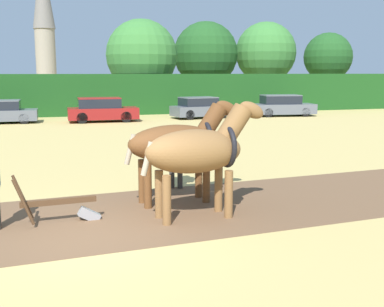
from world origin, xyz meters
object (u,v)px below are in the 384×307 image
object	(u,v)px
draft_horse_lead_left	(199,151)
draft_horse_lead_right	(179,143)
tree_center_left	(142,55)
plow	(66,207)
tree_center	(206,54)
parked_car_center	(200,108)
parked_car_center_right	(282,106)
parked_car_left	(2,112)
tree_right	(328,57)
farmer_beside_team	(176,152)
tree_center_right	(266,53)
parked_car_center_left	(102,110)
church_spire	(44,18)

from	to	relation	value
draft_horse_lead_left	draft_horse_lead_right	xyz separation A→B (m)	(-0.09, 1.30, -0.02)
tree_center_left	plow	xyz separation A→B (m)	(-7.37, -29.75, -4.13)
tree_center	plow	world-z (taller)	tree_center
parked_car_center	parked_car_center_right	size ratio (longest dim) A/B	0.90
plow	parked_car_left	size ratio (longest dim) A/B	0.44
tree_right	farmer_beside_team	xyz separation A→B (m)	(-23.70, -30.43, -3.58)
parked_car_center	parked_car_center_right	world-z (taller)	parked_car_center_right
tree_center_right	parked_car_center_left	distance (m)	21.01
parked_car_left	parked_car_center	distance (m)	12.57
tree_center	draft_horse_lead_right	xyz separation A→B (m)	(-11.10, -31.44, -3.29)
church_spire	plow	xyz separation A→B (m)	(0.10, -67.46, -10.77)
plow	tree_center_right	bearing A→B (deg)	54.76
tree_center	tree_center_right	bearing A→B (deg)	2.20
tree_center	parked_car_center_left	xyz separation A→B (m)	(-10.73, -11.69, -3.98)
parked_car_center_right	church_spire	bearing A→B (deg)	116.29
farmer_beside_team	church_spire	bearing A→B (deg)	31.09
parked_car_left	parked_car_center_left	size ratio (longest dim) A/B	0.93
parked_car_center	tree_right	bearing A→B (deg)	25.29
parked_car_left	tree_center_left	bearing A→B (deg)	40.17
tree_right	draft_horse_lead_right	distance (m)	39.98
parked_car_left	draft_horse_lead_left	bearing A→B (deg)	-74.22
tree_center	plow	bearing A→B (deg)	-113.07
parked_car_center_left	draft_horse_lead_right	bearing A→B (deg)	-89.85
tree_center_left	draft_horse_lead_left	xyz separation A→B (m)	(-4.62, -30.22, -3.01)
tree_center	parked_car_left	distance (m)	20.27
draft_horse_lead_left	draft_horse_lead_right	distance (m)	1.30
tree_right	parked_car_center	distance (m)	20.90
tree_center_right	plow	distance (m)	38.34
tree_center_right	farmer_beside_team	world-z (taller)	tree_center_right
tree_right	parked_car_center	world-z (taller)	tree_right
farmer_beside_team	parked_car_center_left	bearing A→B (deg)	28.19
tree_center_left	farmer_beside_team	world-z (taller)	tree_center_left
parked_car_center_left	parked_car_center_right	xyz separation A→B (m)	(12.75, 0.41, -0.01)
tree_center_left	tree_right	bearing A→B (deg)	8.55
church_spire	parked_car_left	size ratio (longest dim) A/B	5.27
tree_center_left	plow	size ratio (longest dim) A/B	4.22
draft_horse_lead_left	draft_horse_lead_right	size ratio (longest dim) A/B	0.98
tree_center_right	plow	bearing A→B (deg)	-121.35
tree_right	church_spire	xyz separation A→B (m)	(-26.75, 34.80, 6.53)
tree_center	church_spire	xyz separation A→B (m)	(-13.85, 35.18, 6.38)
parked_car_center	parked_car_left	bearing A→B (deg)	169.56
church_spire	parked_car_center_right	world-z (taller)	church_spire
church_spire	tree_center	bearing A→B (deg)	-68.51
draft_horse_lead_right	parked_car_center	bearing A→B (deg)	67.06
draft_horse_lead_left	parked_car_center	size ratio (longest dim) A/B	0.69
tree_center_left	plow	world-z (taller)	tree_center_left
tree_center	tree_center_right	world-z (taller)	tree_center_right
parked_car_center_right	plow	bearing A→B (deg)	-119.48
tree_right	farmer_beside_team	size ratio (longest dim) A/B	4.12
parked_car_center_left	parked_car_center	size ratio (longest dim) A/B	1.06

